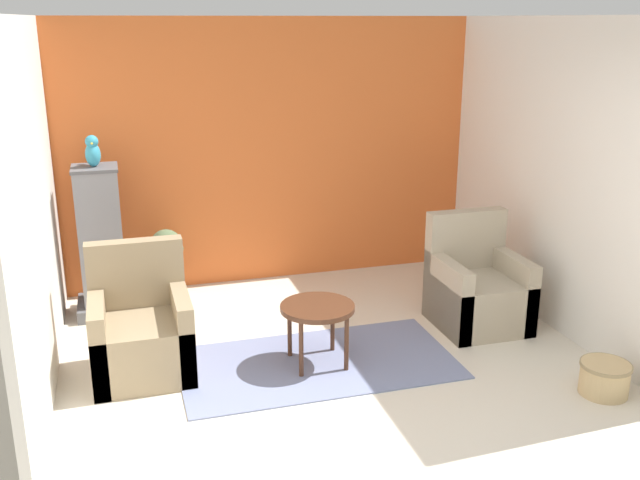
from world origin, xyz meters
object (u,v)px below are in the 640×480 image
(armchair_left, at_px, (141,334))
(potted_plant, at_px, (167,257))
(coffee_table, at_px, (317,312))
(birdcage, at_px, (102,246))
(parrot, at_px, (93,152))
(wicker_basket, at_px, (605,377))
(armchair_right, at_px, (477,291))

(armchair_left, bearing_deg, potted_plant, 77.89)
(coffee_table, xyz_separation_m, birdcage, (-1.59, 1.56, 0.20))
(coffee_table, distance_m, potted_plant, 2.02)
(parrot, bearing_deg, armchair_left, -78.68)
(coffee_table, distance_m, armchair_left, 1.36)
(wicker_basket, bearing_deg, coffee_table, 150.99)
(birdcage, height_order, potted_plant, birdcage)
(armchair_left, bearing_deg, wicker_basket, -22.06)
(potted_plant, height_order, wicker_basket, potted_plant)
(armchair_left, distance_m, potted_plant, 1.53)
(potted_plant, bearing_deg, parrot, -162.45)
(coffee_table, xyz_separation_m, potted_plant, (-1.01, 1.75, -0.02))
(potted_plant, distance_m, wicker_basket, 4.02)
(armchair_left, relative_size, potted_plant, 1.41)
(armchair_right, bearing_deg, armchair_left, -178.29)
(armchair_right, bearing_deg, parrot, 158.90)
(parrot, height_order, wicker_basket, parrot)
(coffee_table, relative_size, potted_plant, 0.83)
(armchair_right, relative_size, wicker_basket, 2.69)
(potted_plant, relative_size, wicker_basket, 1.90)
(coffee_table, distance_m, wicker_basket, 2.16)
(armchair_left, height_order, potted_plant, armchair_left)
(armchair_left, xyz_separation_m, armchair_right, (2.90, 0.09, 0.00))
(birdcage, bearing_deg, armchair_left, -78.66)
(armchair_right, height_order, potted_plant, armchair_right)
(coffee_table, bearing_deg, birdcage, 135.49)
(birdcage, distance_m, parrot, 0.86)
(armchair_left, distance_m, armchair_right, 2.90)
(coffee_table, bearing_deg, armchair_right, 12.41)
(armchair_left, relative_size, parrot, 3.46)
(parrot, relative_size, potted_plant, 0.41)
(potted_plant, xyz_separation_m, wicker_basket, (2.88, -2.79, -0.30))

